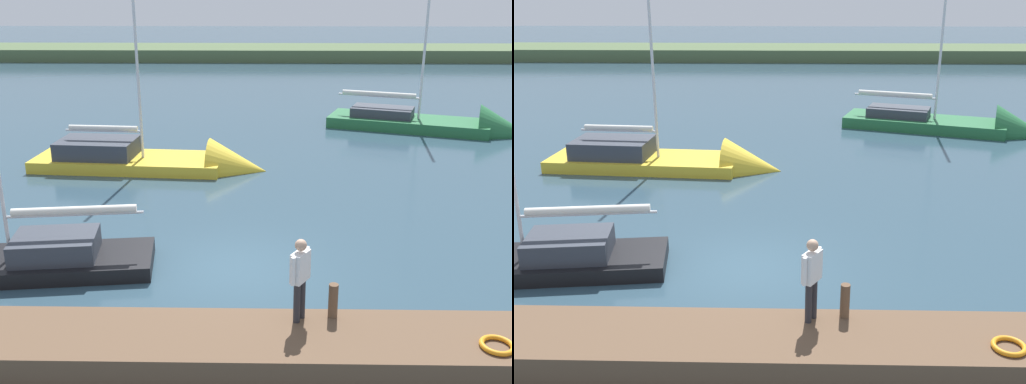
{
  "view_description": "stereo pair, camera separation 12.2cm",
  "coord_description": "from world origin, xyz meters",
  "views": [
    {
      "loc": [
        -0.83,
        14.21,
        7.12
      ],
      "look_at": [
        -0.51,
        -2.84,
        1.17
      ],
      "focal_mm": 41.58,
      "sensor_mm": 36.0,
      "label": 1
    },
    {
      "loc": [
        -0.96,
        14.21,
        7.12
      ],
      "look_at": [
        -0.51,
        -2.84,
        1.17
      ],
      "focal_mm": 41.58,
      "sensor_mm": 36.0,
      "label": 2
    }
  ],
  "objects": [
    {
      "name": "sailboat_far_left",
      "position": [
        3.18,
        -9.04,
        0.12
      ],
      "size": [
        9.69,
        3.3,
        9.97
      ],
      "rotation": [
        0.0,
        0.0,
        3.07
      ],
      "color": "gold",
      "rests_on": "ground_plane"
    },
    {
      "name": "far_shoreline",
      "position": [
        0.0,
        -48.26,
        0.0
      ],
      "size": [
        180.0,
        8.0,
        2.4
      ],
      "primitive_type": "cube",
      "color": "#4C603D",
      "rests_on": "ground_plane"
    },
    {
      "name": "person_on_dock",
      "position": [
        -1.51,
        3.59,
        1.7
      ],
      "size": [
        0.44,
        0.58,
        1.78
      ],
      "rotation": [
        0.0,
        0.0,
        5.73
      ],
      "color": "#28282D",
      "rests_on": "dock_pier"
    },
    {
      "name": "mooring_post_near",
      "position": [
        -2.21,
        3.47,
        1.03
      ],
      "size": [
        0.2,
        0.2,
        0.74
      ],
      "primitive_type": "cylinder",
      "color": "brown",
      "rests_on": "dock_pier"
    },
    {
      "name": "ground_plane",
      "position": [
        0.0,
        0.0,
        0.0
      ],
      "size": [
        200.0,
        200.0,
        0.0
      ],
      "primitive_type": "plane",
      "color": "#2D4756"
    },
    {
      "name": "sailboat_mid_channel",
      "position": [
        -10.18,
        -15.86,
        0.2
      ],
      "size": [
        10.38,
        5.93,
        10.31
      ],
      "rotation": [
        0.0,
        0.0,
        2.8
      ],
      "color": "#236638",
      "rests_on": "ground_plane"
    },
    {
      "name": "life_ring_buoy",
      "position": [
        -5.21,
        4.53,
        0.71
      ],
      "size": [
        0.66,
        0.66,
        0.1
      ],
      "primitive_type": "torus",
      "color": "orange",
      "rests_on": "dock_pier"
    },
    {
      "name": "dock_pier",
      "position": [
        0.0,
        4.14,
        0.33
      ],
      "size": [
        22.12,
        1.93,
        0.66
      ],
      "primitive_type": "cube",
      "color": "brown",
      "rests_on": "ground_plane"
    }
  ]
}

